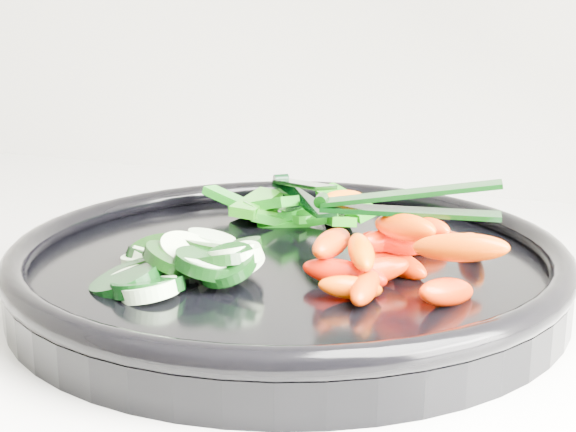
% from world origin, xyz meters
% --- Properties ---
extents(veggie_tray, '(0.43, 0.43, 0.04)m').
position_xyz_m(veggie_tray, '(0.10, 1.66, 0.95)').
color(veggie_tray, black).
rests_on(veggie_tray, counter).
extents(cucumber_pile, '(0.12, 0.12, 0.04)m').
position_xyz_m(cucumber_pile, '(0.05, 1.60, 0.96)').
color(cucumber_pile, black).
rests_on(cucumber_pile, veggie_tray).
extents(carrot_pile, '(0.14, 0.16, 0.05)m').
position_xyz_m(carrot_pile, '(0.18, 1.65, 0.97)').
color(carrot_pile, '#FA2500').
rests_on(carrot_pile, veggie_tray).
extents(pepper_pile, '(0.14, 0.09, 0.04)m').
position_xyz_m(pepper_pile, '(0.06, 1.75, 0.96)').
color(pepper_pile, '#0A6B0B').
rests_on(pepper_pile, veggie_tray).
extents(tong_carrot, '(0.11, 0.04, 0.02)m').
position_xyz_m(tong_carrot, '(0.18, 1.65, 1.00)').
color(tong_carrot, black).
rests_on(tong_carrot, carrot_pile).
extents(tong_pepper, '(0.09, 0.10, 0.02)m').
position_xyz_m(tong_pepper, '(0.07, 1.75, 0.98)').
color(tong_pepper, black).
rests_on(tong_pepper, pepper_pile).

